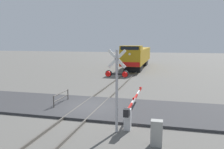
{
  "coord_description": "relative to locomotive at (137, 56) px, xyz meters",
  "views": [
    {
      "loc": [
        5.28,
        -14.69,
        4.65
      ],
      "look_at": [
        0.84,
        3.17,
        1.95
      ],
      "focal_mm": 36.64,
      "sensor_mm": 36.0,
      "label": 1
    }
  ],
  "objects": [
    {
      "name": "rail_track_left",
      "position": [
        -0.72,
        -24.62,
        -1.98
      ],
      "size": [
        0.08,
        80.0,
        0.15
      ],
      "primitive_type": "cube",
      "color": "#59544C",
      "rests_on": "ground_plane"
    },
    {
      "name": "ground_plane",
      "position": [
        0.0,
        -24.62,
        -2.05
      ],
      "size": [
        160.0,
        160.0,
        0.0
      ],
      "primitive_type": "plane",
      "color": "#605E59"
    },
    {
      "name": "crossing_signal",
      "position": [
        2.8,
        -28.38,
        0.61
      ],
      "size": [
        1.18,
        0.33,
        4.25
      ],
      "color": "#ADADB2",
      "rests_on": "ground_plane"
    },
    {
      "name": "road_surface",
      "position": [
        0.0,
        -24.62,
        -1.98
      ],
      "size": [
        36.0,
        5.33,
        0.15
      ],
      "primitive_type": "cube",
      "color": "#38383A",
      "rests_on": "ground_plane"
    },
    {
      "name": "rail_track_right",
      "position": [
        0.72,
        -24.62,
        -1.98
      ],
      "size": [
        0.08,
        80.0,
        0.15
      ],
      "primitive_type": "cube",
      "color": "#59544C",
      "rests_on": "ground_plane"
    },
    {
      "name": "crossing_gate",
      "position": [
        3.29,
        -26.98,
        -1.26
      ],
      "size": [
        0.36,
        6.55,
        1.26
      ],
      "color": "silver",
      "rests_on": "ground_plane"
    },
    {
      "name": "guard_railing",
      "position": [
        -2.24,
        -24.44,
        -1.44
      ],
      "size": [
        0.08,
        2.35,
        0.95
      ],
      "color": "#4C4742",
      "rests_on": "ground_plane"
    },
    {
      "name": "locomotive",
      "position": [
        0.0,
        0.0,
        0.0
      ],
      "size": [
        3.0,
        16.53,
        3.97
      ],
      "color": "black",
      "rests_on": "ground_plane"
    },
    {
      "name": "utility_cabinet",
      "position": [
        4.87,
        -29.43,
        -1.47
      ],
      "size": [
        0.52,
        0.38,
        1.17
      ],
      "primitive_type": "cube",
      "color": "#999993",
      "rests_on": "ground_plane"
    }
  ]
}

